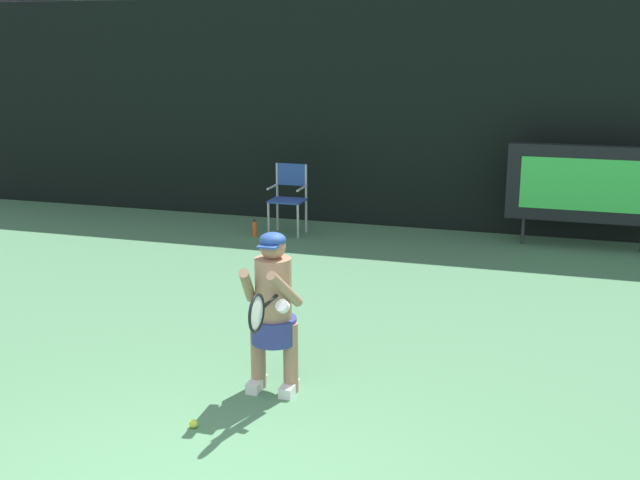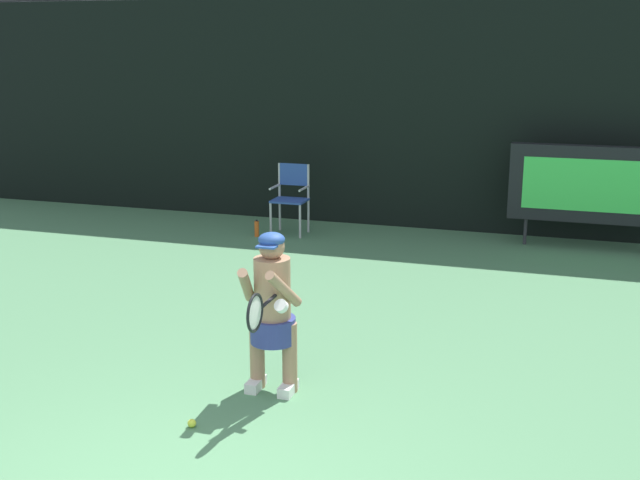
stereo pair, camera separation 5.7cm
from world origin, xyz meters
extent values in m
cube|color=black|center=(0.00, 8.50, 1.80)|extent=(18.00, 0.12, 3.60)
cube|color=black|center=(2.50, 7.89, 0.95)|extent=(2.20, 0.20, 1.10)
cube|color=#3CD950|center=(2.50, 7.79, 0.95)|extent=(1.80, 0.01, 0.75)
cylinder|color=#2D2D33|center=(1.68, 7.89, 0.20)|extent=(0.05, 0.05, 0.40)
cylinder|color=#B7B7BC|center=(-2.10, 7.23, 0.26)|extent=(0.04, 0.04, 0.52)
cylinder|color=#B7B7BC|center=(-1.62, 7.23, 0.26)|extent=(0.04, 0.04, 0.52)
cylinder|color=#B7B7BC|center=(-2.10, 7.63, 0.26)|extent=(0.04, 0.04, 0.52)
cylinder|color=#B7B7BC|center=(-1.62, 7.63, 0.26)|extent=(0.04, 0.04, 0.52)
cube|color=#2C4B9A|center=(-1.86, 7.43, 0.54)|extent=(0.52, 0.44, 0.03)
cylinder|color=#B7B7BC|center=(-2.10, 7.63, 0.80)|extent=(0.04, 0.04, 0.56)
cylinder|color=#B7B7BC|center=(-1.62, 7.63, 0.80)|extent=(0.04, 0.04, 0.56)
cube|color=#2C4B9A|center=(-1.86, 7.63, 0.91)|extent=(0.48, 0.02, 0.34)
cylinder|color=#B7B7BC|center=(-2.10, 7.43, 0.74)|extent=(0.04, 0.44, 0.04)
cylinder|color=#B7B7BC|center=(-1.62, 7.43, 0.74)|extent=(0.04, 0.44, 0.04)
cylinder|color=orange|center=(-2.30, 7.13, 0.12)|extent=(0.07, 0.07, 0.24)
cylinder|color=black|center=(-2.30, 7.13, 0.25)|extent=(0.03, 0.03, 0.03)
cube|color=white|center=(-0.26, 2.06, 0.04)|extent=(0.11, 0.26, 0.09)
cube|color=white|center=(0.04, 2.06, 0.04)|extent=(0.11, 0.26, 0.09)
cylinder|color=#A37A5B|center=(-0.26, 2.11, 0.31)|extent=(0.13, 0.13, 0.62)
cylinder|color=#A37A5B|center=(0.04, 2.11, 0.31)|extent=(0.13, 0.13, 0.62)
cylinder|color=navy|center=(-0.11, 2.11, 0.55)|extent=(0.39, 0.39, 0.22)
cylinder|color=#A37A5B|center=(-0.11, 2.11, 0.90)|extent=(0.31, 0.31, 0.56)
sphere|color=#A37A5B|center=(-0.11, 2.11, 1.28)|extent=(0.22, 0.22, 0.22)
ellipsoid|color=#284C93|center=(-0.11, 2.11, 1.34)|extent=(0.22, 0.22, 0.12)
cube|color=#284C93|center=(-0.11, 2.01, 1.31)|extent=(0.17, 0.12, 0.02)
cylinder|color=#A37A5B|center=(-0.27, 1.94, 0.98)|extent=(0.19, 0.46, 0.40)
cylinder|color=#A37A5B|center=(0.06, 1.94, 0.98)|extent=(0.19, 0.46, 0.40)
cylinder|color=white|center=(0.08, 1.82, 0.88)|extent=(0.13, 0.13, 0.11)
cylinder|color=black|center=(-0.03, 1.84, 0.90)|extent=(0.03, 0.28, 0.03)
torus|color=black|center=(-0.03, 1.53, 0.90)|extent=(0.02, 0.31, 0.31)
ellipsoid|color=silver|center=(-0.03, 1.53, 0.90)|extent=(0.01, 0.26, 0.26)
sphere|color=#CCDB3D|center=(-0.47, 1.26, 0.03)|extent=(0.07, 0.07, 0.07)
camera|label=1|loc=(2.12, -3.80, 2.96)|focal=44.06mm
camera|label=2|loc=(2.18, -3.78, 2.96)|focal=44.06mm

